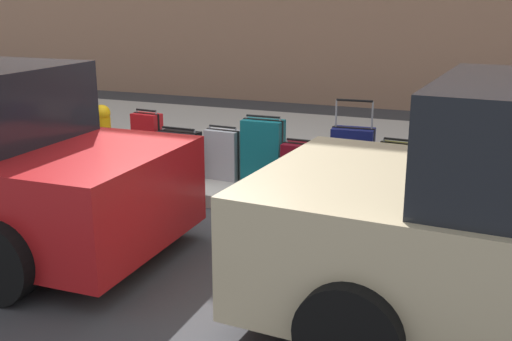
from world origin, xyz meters
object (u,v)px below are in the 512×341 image
object	(u,v)px
suitcase_red_9	(148,142)
suitcase_silver_7	(223,154)
bollard_post	(47,129)
suitcase_black_8	(179,154)
suitcase_maroon_5	(304,168)
suitcase_teal_6	(263,152)
suitcase_black_1	(508,175)
suitcase_olive_3	(398,173)
fire_hydrant	(103,134)
suitcase_red_2	(449,178)
suitcase_navy_4	(352,163)

from	to	relation	value
suitcase_red_9	suitcase_silver_7	bearing A→B (deg)	179.99
suitcase_red_9	bollard_post	xyz separation A→B (m)	(1.34, 0.21, 0.10)
suitcase_black_8	suitcase_maroon_5	bearing A→B (deg)	178.94
suitcase_black_8	bollard_post	xyz separation A→B (m)	(1.83, 0.11, 0.18)
suitcase_teal_6	suitcase_red_9	size ratio (longest dim) A/B	1.05
suitcase_black_8	suitcase_silver_7	bearing A→B (deg)	-168.38
suitcase_red_9	suitcase_black_1	bearing A→B (deg)	179.56
suitcase_teal_6	bollard_post	distance (m)	2.85
bollard_post	suitcase_black_8	bearing A→B (deg)	-176.66
suitcase_olive_3	bollard_post	distance (m)	4.37
suitcase_olive_3	fire_hydrant	size ratio (longest dim) A/B	0.87
suitcase_black_1	suitcase_black_8	world-z (taller)	suitcase_black_1
suitcase_silver_7	fire_hydrant	distance (m)	1.61
suitcase_red_2	bollard_post	distance (m)	4.87
suitcase_navy_4	suitcase_black_8	distance (m)	2.06
suitcase_black_8	fire_hydrant	bearing A→B (deg)	-2.28
suitcase_olive_3	suitcase_black_8	size ratio (longest dim) A/B	1.14
suitcase_red_2	suitcase_navy_4	world-z (taller)	suitcase_navy_4
suitcase_black_8	suitcase_black_1	bearing A→B (deg)	-178.80
suitcase_navy_4	suitcase_black_8	world-z (taller)	suitcase_navy_4
suitcase_navy_4	suitcase_silver_7	size ratio (longest dim) A/B	1.65
suitcase_teal_6	bollard_post	size ratio (longest dim) A/B	0.88
suitcase_olive_3	fire_hydrant	world-z (taller)	fire_hydrant
suitcase_olive_3	suitcase_black_8	bearing A→B (deg)	0.29
suitcase_maroon_5	suitcase_red_9	size ratio (longest dim) A/B	0.78
suitcase_red_9	suitcase_teal_6	bearing A→B (deg)	179.98
suitcase_silver_7	suitcase_black_8	world-z (taller)	suitcase_silver_7
suitcase_teal_6	bollard_post	xyz separation A→B (m)	(2.84, 0.21, 0.08)
suitcase_black_1	suitcase_black_8	xyz separation A→B (m)	(3.58, 0.08, -0.12)
suitcase_black_1	suitcase_red_9	world-z (taller)	suitcase_black_1
suitcase_red_9	bollard_post	world-z (taller)	bollard_post
suitcase_black_1	bollard_post	world-z (taller)	suitcase_black_1
suitcase_maroon_5	suitcase_black_8	xyz separation A→B (m)	(1.54, -0.03, 0.00)
suitcase_black_1	suitcase_teal_6	xyz separation A→B (m)	(2.56, -0.03, -0.02)
suitcase_teal_6	fire_hydrant	distance (m)	2.10
suitcase_maroon_5	suitcase_black_8	distance (m)	1.54
bollard_post	suitcase_black_1	bearing A→B (deg)	-178.07
suitcase_teal_6	fire_hydrant	xyz separation A→B (m)	(2.10, 0.06, 0.04)
suitcase_silver_7	suitcase_red_9	world-z (taller)	suitcase_red_9
suitcase_black_1	suitcase_silver_7	xyz separation A→B (m)	(3.06, -0.03, -0.10)
suitcase_black_1	bollard_post	bearing A→B (deg)	1.93
suitcase_black_8	bollard_post	bearing A→B (deg)	3.34
suitcase_black_1	fire_hydrant	distance (m)	4.67
suitcase_silver_7	suitcase_red_9	distance (m)	1.01
suitcase_red_2	suitcase_black_8	bearing A→B (deg)	0.45
suitcase_olive_3	suitcase_silver_7	xyz separation A→B (m)	(2.02, -0.09, -0.02)
suitcase_red_2	suitcase_olive_3	distance (m)	0.50
suitcase_red_2	bollard_post	xyz separation A→B (m)	(4.87, 0.13, 0.14)
suitcase_navy_4	suitcase_maroon_5	distance (m)	0.53
suitcase_navy_4	suitcase_red_9	bearing A→B (deg)	-2.06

